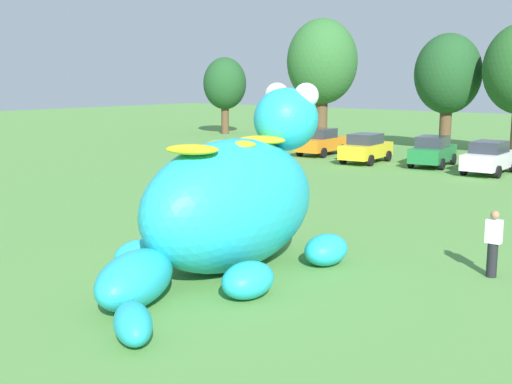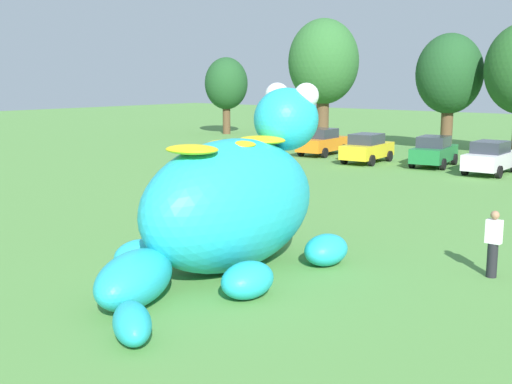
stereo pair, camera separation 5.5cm
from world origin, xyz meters
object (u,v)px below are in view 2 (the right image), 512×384
at_px(giant_inflatable_creature, 232,202).
at_px(car_white, 491,158).
at_px(spectator_near_inflatable, 283,148).
at_px(car_orange, 322,142).
at_px(car_yellow, 367,148).
at_px(spectator_by_cars, 493,244).
at_px(spectator_mid_field, 238,154).
at_px(car_green, 434,151).
at_px(spectator_wandering, 272,194).

height_order(giant_inflatable_creature, car_white, giant_inflatable_creature).
bearing_deg(spectator_near_inflatable, car_orange, 91.36).
height_order(giant_inflatable_creature, car_yellow, giant_inflatable_creature).
bearing_deg(spectator_by_cars, spectator_mid_field, 149.46).
bearing_deg(spectator_by_cars, giant_inflatable_creature, -147.29).
height_order(car_yellow, spectator_by_cars, car_yellow).
distance_m(car_yellow, spectator_by_cars, 22.26).
bearing_deg(giant_inflatable_creature, car_orange, 118.66).
distance_m(giant_inflatable_creature, car_white, 21.25).
bearing_deg(spectator_near_inflatable, car_green, 26.17).
height_order(giant_inflatable_creature, spectator_wandering, giant_inflatable_creature).
bearing_deg(car_green, spectator_mid_field, -133.06).
relative_size(spectator_mid_field, spectator_by_cars, 1.00).
bearing_deg(giant_inflatable_creature, spectator_near_inflatable, 123.85).
distance_m(spectator_near_inflatable, spectator_wandering, 15.54).
bearing_deg(car_white, spectator_wandering, -98.10).
xyz_separation_m(car_yellow, spectator_by_cars, (13.75, -17.51, -0.01)).
relative_size(car_orange, spectator_wandering, 2.47).
xyz_separation_m(car_white, spectator_mid_field, (-11.10, -7.25, -0.01)).
relative_size(car_yellow, spectator_mid_field, 2.48).
bearing_deg(car_orange, car_green, -3.65).
relative_size(giant_inflatable_creature, car_orange, 2.18).
distance_m(car_orange, spectator_by_cars, 26.12).
distance_m(spectator_mid_field, spectator_wandering, 12.17).
relative_size(spectator_mid_field, spectator_wandering, 1.00).
bearing_deg(car_orange, car_white, -6.81).
bearing_deg(spectator_wandering, spectator_by_cars, -13.34).
relative_size(car_green, car_white, 1.04).
distance_m(giant_inflatable_creature, spectator_near_inflatable, 21.99).
xyz_separation_m(car_orange, spectator_by_cars, (17.92, -19.00, -0.01)).
bearing_deg(spectator_mid_field, spectator_wandering, -43.12).
height_order(giant_inflatable_creature, car_orange, giant_inflatable_creature).
distance_m(spectator_near_inflatable, spectator_by_cars, 23.08).
bearing_deg(spectator_near_inflatable, giant_inflatable_creature, -56.15).
relative_size(giant_inflatable_creature, car_green, 2.14).
bearing_deg(spectator_wandering, car_green, 94.54).
xyz_separation_m(car_white, spectator_wandering, (-2.21, -15.57, -0.01)).
distance_m(car_white, spectator_by_cars, 18.79).
distance_m(giant_inflatable_creature, car_green, 22.54).
xyz_separation_m(car_green, spectator_by_cars, (10.02, -18.49, -0.01)).
bearing_deg(spectator_near_inflatable, spectator_wandering, -54.15).
xyz_separation_m(car_orange, spectator_mid_field, (0.32, -8.61, -0.01)).
bearing_deg(giant_inflatable_creature, car_green, 101.38).
bearing_deg(car_white, car_green, 166.26).
distance_m(giant_inflatable_creature, spectator_by_cars, 6.69).
xyz_separation_m(spectator_by_cars, spectator_wandering, (-8.72, 2.07, 0.00)).
height_order(car_green, spectator_near_inflatable, car_green).
height_order(car_green, spectator_by_cars, car_green).
bearing_deg(spectator_near_inflatable, car_yellow, 34.97).
distance_m(car_orange, car_yellow, 4.43).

